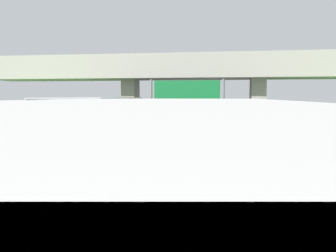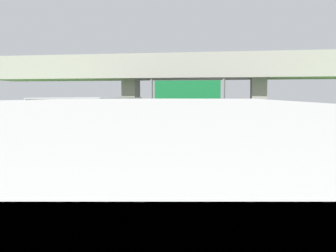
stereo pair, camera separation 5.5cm
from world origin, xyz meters
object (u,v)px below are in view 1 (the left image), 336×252
(construction_barrel_2, at_px, (336,183))
(construction_barrel_4, at_px, (283,143))
(truck_black, at_px, (161,240))
(construction_barrel_3, at_px, (303,157))
(overhead_highway_sign, at_px, (187,96))
(car_silver, at_px, (247,126))
(truck_white, at_px, (103,136))
(speed_limit_sign, at_px, (303,131))
(car_yellow, at_px, (154,137))
(truck_orange, at_px, (180,110))

(construction_barrel_2, distance_m, construction_barrel_4, 10.33)
(truck_black, height_order, construction_barrel_3, truck_black)
(overhead_highway_sign, xyz_separation_m, car_silver, (5.01, 3.72, -2.66))
(truck_white, distance_m, construction_barrel_3, 10.07)
(speed_limit_sign, relative_size, truck_black, 0.31)
(overhead_highway_sign, height_order, truck_black, overhead_highway_sign)
(car_yellow, bearing_deg, truck_white, -92.04)
(overhead_highway_sign, xyz_separation_m, truck_orange, (-1.94, 12.81, -1.58))
(overhead_highway_sign, bearing_deg, construction_barrel_4, -31.06)
(car_silver, bearing_deg, car_yellow, -125.88)
(truck_orange, distance_m, construction_barrel_3, 23.70)
(overhead_highway_sign, bearing_deg, truck_white, -97.68)
(truck_orange, distance_m, truck_black, 36.26)
(car_yellow, distance_m, construction_barrel_4, 8.41)
(construction_barrel_2, xyz_separation_m, construction_barrel_3, (0.14, 5.17, 0.00))
(construction_barrel_2, distance_m, construction_barrel_3, 5.17)
(car_yellow, relative_size, construction_barrel_3, 4.56)
(truck_orange, height_order, car_silver, truck_orange)
(overhead_highway_sign, distance_m, car_silver, 6.78)
(speed_limit_sign, distance_m, car_silver, 10.13)
(car_yellow, bearing_deg, construction_barrel_4, 9.51)
(truck_black, height_order, car_silver, truck_black)
(construction_barrel_3, bearing_deg, construction_barrel_4, 90.32)
(truck_white, relative_size, truck_orange, 1.00)
(car_silver, relative_size, construction_barrel_2, 4.56)
(overhead_highway_sign, bearing_deg, construction_barrel_2, -65.38)
(truck_white, bearing_deg, construction_barrel_2, -1.28)
(overhead_highway_sign, bearing_deg, truck_orange, 98.61)
(truck_white, relative_size, truck_black, 1.00)
(speed_limit_sign, distance_m, truck_white, 12.32)
(car_silver, xyz_separation_m, construction_barrel_2, (1.57, -18.08, -0.40))
(car_yellow, distance_m, construction_barrel_3, 9.14)
(overhead_highway_sign, height_order, construction_barrel_4, overhead_highway_sign)
(car_silver, bearing_deg, construction_barrel_2, -85.02)
(car_silver, bearing_deg, overhead_highway_sign, -143.43)
(construction_barrel_4, bearing_deg, truck_orange, 117.13)
(truck_black, height_order, construction_barrel_2, truck_black)
(construction_barrel_3, xyz_separation_m, construction_barrel_4, (-0.03, 5.17, 0.00))
(overhead_highway_sign, height_order, construction_barrel_3, overhead_highway_sign)
(truck_white, distance_m, construction_barrel_2, 8.62)
(truck_orange, distance_m, car_silver, 11.50)
(truck_black, bearing_deg, construction_barrel_3, 71.11)
(overhead_highway_sign, distance_m, construction_barrel_3, 11.79)
(truck_orange, bearing_deg, construction_barrel_2, -72.59)
(speed_limit_sign, distance_m, car_yellow, 9.05)
(car_silver, bearing_deg, construction_barrel_4, -77.75)
(speed_limit_sign, bearing_deg, construction_barrel_3, -102.46)
(car_silver, xyz_separation_m, car_yellow, (-6.61, -9.13, 0.00))
(car_yellow, distance_m, construction_barrel_2, 12.13)
(car_yellow, bearing_deg, car_silver, 54.12)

